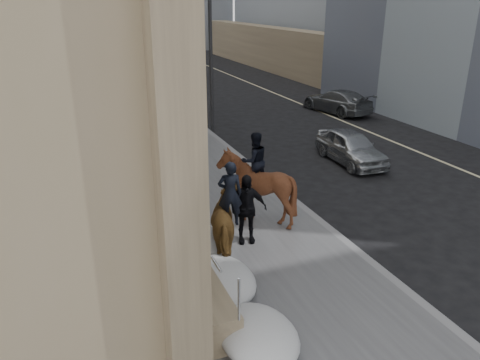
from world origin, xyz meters
name	(u,v)px	position (x,y,z in m)	size (l,w,h in m)	color
ground	(278,284)	(0.00, 0.00, 0.00)	(140.00, 140.00, 0.00)	black
sidewalk	(177,159)	(0.00, 10.00, 0.06)	(5.00, 80.00, 0.12)	#49494B
curb	(234,153)	(2.62, 10.00, 0.06)	(0.24, 80.00, 0.12)	slate
lane_line	(380,136)	(10.50, 10.00, 0.01)	(0.15, 70.00, 0.01)	#BFB78C
far_podium	(463,90)	(15.50, 10.00, 2.00)	(2.00, 80.00, 4.00)	#77654D
streetlight_mid	(207,41)	(2.74, 14.00, 4.58)	(1.71, 0.24, 8.00)	#2D2D30
streetlight_far	(137,23)	(2.74, 34.00, 4.58)	(1.71, 0.24, 8.00)	#2D2D30
traffic_signal	(160,41)	(2.07, 22.00, 4.00)	(4.10, 0.22, 6.00)	#2D2D30
snow_bank	(152,168)	(-1.42, 8.11, 0.47)	(1.70, 18.10, 0.76)	#BBBDC2
mounted_horse_left	(230,222)	(-0.69, 1.52, 1.12)	(1.49, 2.34, 2.58)	#533819
mounted_horse_right	(256,185)	(0.75, 3.20, 1.31)	(1.90, 2.11, 2.76)	#4C2715
pedestrian	(246,209)	(-0.01, 2.11, 1.11)	(1.16, 0.48, 1.98)	black
car_silver	(351,147)	(6.78, 7.14, 0.68)	(1.61, 3.99, 1.36)	#AAAEB2
car_grey	(337,101)	(11.32, 15.43, 0.70)	(1.95, 4.81, 1.40)	#5B5F63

